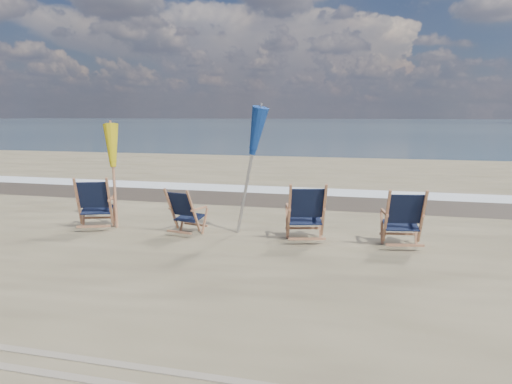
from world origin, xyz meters
TOP-DOWN VIEW (x-y plane):
  - ocean at (0.00, 128.00)m, footprint 400.00×400.00m
  - surf_foam at (0.00, 8.30)m, footprint 200.00×1.40m
  - wet_sand_strip at (0.00, 6.80)m, footprint 200.00×2.60m
  - beach_chair_0 at (-2.96, 2.44)m, footprint 0.90×0.95m
  - beach_chair_1 at (-1.20, 2.33)m, footprint 0.70×0.75m
  - beach_chair_2 at (1.12, 2.53)m, footprint 0.87×0.93m
  - beach_chair_3 at (2.73, 2.51)m, footprint 0.78×0.85m
  - umbrella_yellow at (-3.07, 2.80)m, footprint 0.30×0.30m
  - umbrella_blue at (-0.30, 2.74)m, footprint 0.30×0.30m

SIDE VIEW (x-z plane):
  - ocean at x=0.00m, z-range 0.00..0.00m
  - wet_sand_strip at x=0.00m, z-range 0.00..0.00m
  - surf_foam at x=0.00m, z-range 0.00..0.01m
  - beach_chair_1 at x=-1.20m, z-range 0.00..0.89m
  - beach_chair_3 at x=2.73m, z-range 0.00..1.03m
  - beach_chair_0 at x=-2.96m, z-range 0.00..1.05m
  - beach_chair_2 at x=1.12m, z-range 0.00..1.06m
  - umbrella_yellow at x=-3.07m, z-range 0.50..2.52m
  - umbrella_blue at x=-0.30m, z-range 0.65..3.03m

